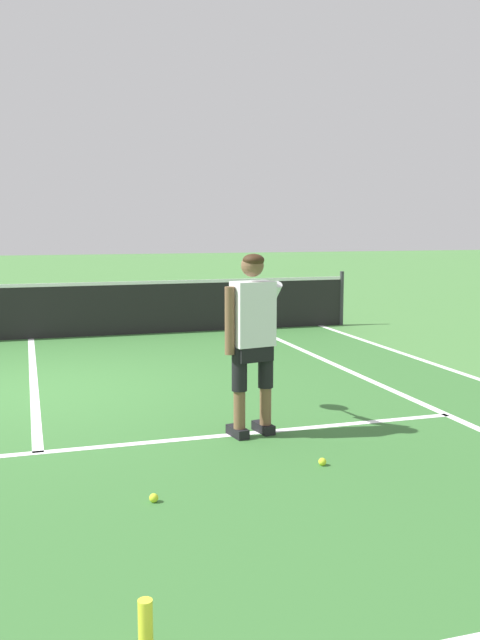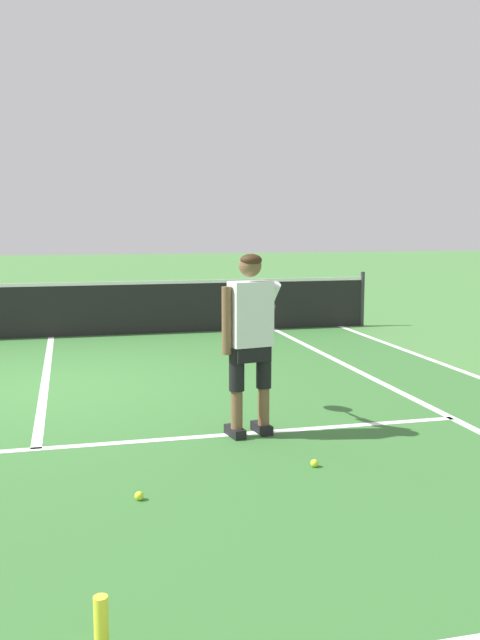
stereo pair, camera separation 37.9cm
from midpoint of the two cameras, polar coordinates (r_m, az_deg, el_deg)
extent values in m
plane|color=#477F3D|center=(8.82, -14.60, -5.37)|extent=(80.00, 80.00, 0.00)
cube|color=#387033|center=(7.84, -14.67, -6.99)|extent=(10.98, 10.29, 0.00)
cube|color=white|center=(6.44, -14.80, -10.23)|extent=(8.23, 0.10, 0.01)
cube|color=white|center=(9.54, -14.57, -4.35)|extent=(0.10, 6.40, 0.01)
cube|color=white|center=(8.79, 13.36, -5.34)|extent=(0.10, 9.89, 0.01)
cylinder|color=#333338|center=(13.88, 10.80, 1.72)|extent=(0.08, 0.08, 1.07)
cube|color=black|center=(12.63, -14.52, 0.65)|extent=(11.84, 0.02, 0.91)
cube|color=white|center=(12.58, -14.59, 2.84)|extent=(11.84, 0.03, 0.06)
cube|color=black|center=(6.59, 1.25, -9.19)|extent=(0.16, 0.30, 0.09)
cube|color=black|center=(6.71, 3.43, -8.88)|extent=(0.16, 0.30, 0.09)
cylinder|color=brown|center=(6.49, 1.41, -7.38)|extent=(0.11, 0.11, 0.36)
cylinder|color=black|center=(6.40, 1.42, -4.05)|extent=(0.14, 0.14, 0.41)
cylinder|color=brown|center=(6.62, 3.61, -7.10)|extent=(0.11, 0.11, 0.36)
cylinder|color=black|center=(6.53, 3.64, -3.84)|extent=(0.14, 0.14, 0.41)
cube|color=black|center=(6.43, 2.55, -2.50)|extent=(0.37, 0.26, 0.20)
cube|color=white|center=(6.38, 2.57, 0.50)|extent=(0.41, 0.29, 0.60)
cylinder|color=brown|center=(6.28, 0.62, -0.07)|extent=(0.09, 0.09, 0.62)
cylinder|color=white|center=(6.57, 4.27, 2.01)|extent=(0.14, 0.27, 0.29)
cylinder|color=brown|center=(6.78, 3.70, 1.01)|extent=(0.13, 0.30, 0.14)
sphere|color=brown|center=(6.35, 2.55, 4.50)|extent=(0.21, 0.21, 0.21)
ellipsoid|color=#382314|center=(6.33, 2.64, 4.94)|extent=(0.23, 0.23, 0.12)
cylinder|color=#232326|center=(6.99, 2.95, 0.97)|extent=(0.07, 0.20, 0.03)
cylinder|color=#1E479E|center=(7.12, 2.39, 1.10)|extent=(0.04, 0.10, 0.02)
torus|color=#1E479E|center=(7.28, 1.73, 1.25)|extent=(0.08, 0.30, 0.30)
cylinder|color=silver|center=(7.28, 1.73, 1.25)|extent=(0.05, 0.25, 0.25)
sphere|color=#CCE02D|center=(5.85, 8.03, -11.61)|extent=(0.07, 0.07, 0.07)
sphere|color=#CCE02D|center=(5.18, -6.17, -14.21)|extent=(0.07, 0.07, 0.07)
cylinder|color=yellow|center=(3.54, -8.09, -23.51)|extent=(0.07, 0.07, 0.26)
camera|label=1|loc=(0.19, -88.40, 0.22)|focal=38.91mm
camera|label=2|loc=(0.19, 91.60, -0.22)|focal=38.91mm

